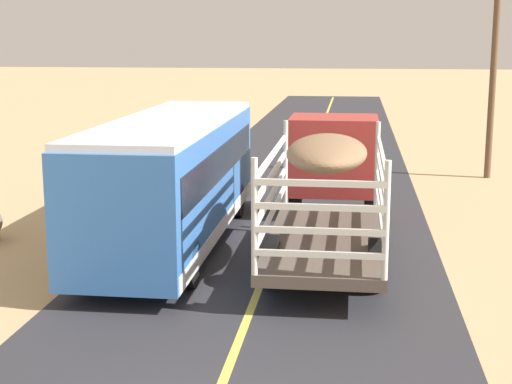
{
  "coord_description": "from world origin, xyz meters",
  "views": [
    {
      "loc": [
        1.89,
        -8.09,
        5.18
      ],
      "look_at": [
        0.0,
        6.56,
        2.17
      ],
      "focal_mm": 53.77,
      "sensor_mm": 36.0,
      "label": 1
    }
  ],
  "objects_px": {
    "livestock_truck": "(331,168)",
    "bus": "(173,177)",
    "power_pole_mid": "(494,65)",
    "boulder_near_shoulder": "(166,127)"
  },
  "relations": [
    {
      "from": "bus",
      "to": "power_pole_mid",
      "type": "relative_size",
      "value": 1.3
    },
    {
      "from": "livestock_truck",
      "to": "power_pole_mid",
      "type": "bearing_deg",
      "value": 58.81
    },
    {
      "from": "livestock_truck",
      "to": "power_pole_mid",
      "type": "distance_m",
      "value": 10.98
    },
    {
      "from": "bus",
      "to": "power_pole_mid",
      "type": "height_order",
      "value": "power_pole_mid"
    },
    {
      "from": "power_pole_mid",
      "to": "boulder_near_shoulder",
      "type": "relative_size",
      "value": 5.07
    },
    {
      "from": "power_pole_mid",
      "to": "boulder_near_shoulder",
      "type": "xyz_separation_m",
      "value": [
        -14.8,
        10.02,
        -3.61
      ]
    },
    {
      "from": "boulder_near_shoulder",
      "to": "livestock_truck",
      "type": "bearing_deg",
      "value": -64.28
    },
    {
      "from": "bus",
      "to": "boulder_near_shoulder",
      "type": "xyz_separation_m",
      "value": [
        -5.39,
        20.8,
        -1.21
      ]
    },
    {
      "from": "livestock_truck",
      "to": "bus",
      "type": "xyz_separation_m",
      "value": [
        -3.85,
        -1.61,
        -0.04
      ]
    },
    {
      "from": "boulder_near_shoulder",
      "to": "bus",
      "type": "bearing_deg",
      "value": -75.47
    }
  ]
}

